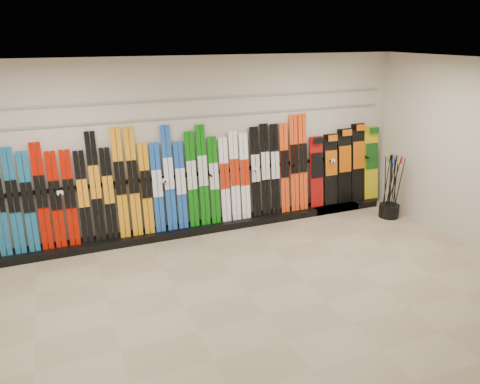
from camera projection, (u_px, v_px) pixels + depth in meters
name	position (u px, v px, depth m)	size (l,w,h in m)	color
floor	(248.00, 294.00, 6.32)	(8.00, 8.00, 0.00)	gray
back_wall	(191.00, 146.00, 8.02)	(8.00, 8.00, 0.00)	beige
ceiling	(249.00, 64.00, 5.35)	(8.00, 8.00, 0.00)	silver
ski_rack_base	(209.00, 226.00, 8.38)	(8.00, 0.40, 0.12)	black
skis	(170.00, 183.00, 7.91)	(5.36, 0.26, 1.81)	#175B89
snowboards	(346.00, 166.00, 9.24)	(1.58, 0.24, 1.54)	#990C0C
pole_bin	(389.00, 211.00, 8.92)	(0.38, 0.38, 0.25)	black
ski_poles	(392.00, 186.00, 8.77)	(0.30, 0.32, 1.18)	black
slatwall_rail_0	(190.00, 117.00, 7.85)	(7.60, 0.02, 0.03)	gray
slatwall_rail_1	(189.00, 99.00, 7.75)	(7.60, 0.02, 0.03)	gray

